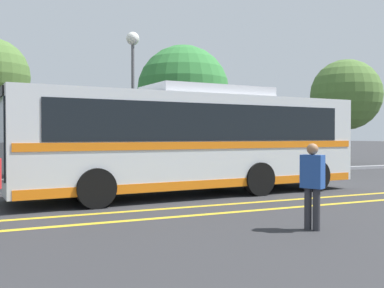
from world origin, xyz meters
TOP-DOWN VIEW (x-y plane):
  - ground_plane at (0.00, 0.00)m, footprint 220.00×220.00m
  - lane_strip_0 at (0.48, -2.61)m, footprint 30.78×0.20m
  - lane_strip_1 at (0.48, -3.72)m, footprint 30.78×0.20m
  - curb_strip at (0.48, 5.33)m, footprint 38.78×0.36m
  - transit_bus at (0.49, -0.40)m, footprint 11.22×3.27m
  - parked_car_1 at (-3.09, 4.13)m, footprint 4.74×1.93m
  - parked_car_2 at (1.92, 4.23)m, footprint 4.05×1.95m
  - pedestrian_0 at (0.41, -6.06)m, footprint 0.38×0.47m
  - street_lamp at (0.58, 6.02)m, footprint 0.57×0.57m
  - tree_0 at (15.41, 8.91)m, footprint 4.43×4.43m
  - tree_3 at (3.78, 7.91)m, footprint 4.60×4.60m

SIDE VIEW (x-z plane):
  - ground_plane at x=0.00m, z-range 0.00..0.00m
  - lane_strip_0 at x=0.48m, z-range 0.00..0.01m
  - lane_strip_1 at x=0.48m, z-range 0.00..0.01m
  - curb_strip at x=0.48m, z-range 0.00..0.15m
  - parked_car_2 at x=1.92m, z-range 0.00..1.45m
  - parked_car_1 at x=-3.09m, z-range 0.02..1.43m
  - pedestrian_0 at x=0.41m, z-range 0.11..1.76m
  - transit_bus at x=0.49m, z-range 0.06..3.35m
  - tree_3 at x=3.78m, z-range 0.86..7.19m
  - tree_0 at x=15.41m, z-range 1.07..7.66m
  - street_lamp at x=0.58m, z-range 1.66..7.96m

